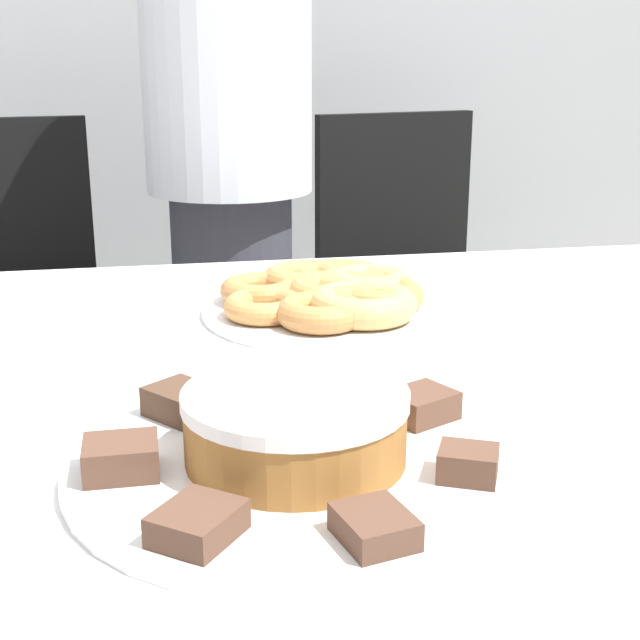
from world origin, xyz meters
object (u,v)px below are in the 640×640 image
plate_donuts (335,310)px  frosted_cake (296,425)px  office_chair_right (421,327)px  person_standing (229,160)px  office_chair_left (11,351)px  plate_cake (296,464)px

plate_donuts → frosted_cake: size_ratio=1.88×
office_chair_right → frosted_cake: size_ratio=4.96×
person_standing → plate_donuts: 0.66m
office_chair_left → frosted_cake: bearing=-78.8°
frosted_cake → person_standing: bearing=87.5°
plate_cake → frosted_cake: (0.00, 0.00, 0.04)m
plate_cake → office_chair_left: bearing=108.9°
office_chair_left → plate_donuts: size_ratio=2.63×
person_standing → office_chair_right: bearing=17.1°
person_standing → plate_donuts: person_standing is taller
frosted_cake → plate_cake: bearing=-104.0°
office_chair_left → office_chair_right: size_ratio=1.00×
office_chair_right → frosted_cake: bearing=-124.8°
plate_cake → frosted_cake: 0.04m
person_standing → frosted_cake: size_ratio=8.67×
office_chair_right → frosted_cake: 1.35m
office_chair_left → plate_donuts: 0.99m
person_standing → office_chair_left: size_ratio=1.75×
office_chair_left → plate_donuts: (0.54, -0.78, 0.28)m
frosted_cake → office_chair_left: bearing=108.9°
office_chair_right → frosted_cake: office_chair_right is taller
office_chair_left → plate_cake: bearing=-78.8°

